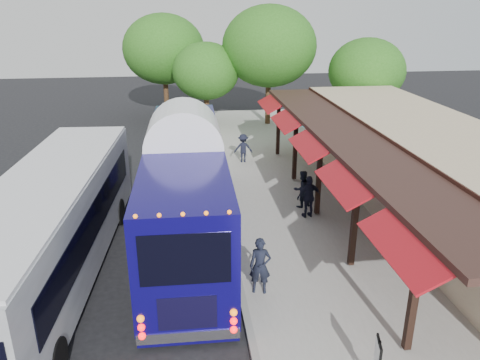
{
  "coord_description": "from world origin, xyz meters",
  "views": [
    {
      "loc": [
        -1.47,
        -12.76,
        8.21
      ],
      "look_at": [
        0.64,
        4.02,
        1.8
      ],
      "focal_mm": 35.0,
      "sensor_mm": 36.0,
      "label": 1
    }
  ],
  "objects_px": {
    "coach_bus": "(186,184)",
    "ped_a": "(260,266)",
    "ped_d": "(243,148)",
    "city_bus": "(51,225)",
    "ped_c": "(309,197)",
    "ped_b": "(302,189)",
    "sign_board": "(378,356)"
  },
  "relations": [
    {
      "from": "coach_bus",
      "to": "ped_a",
      "type": "height_order",
      "value": "coach_bus"
    },
    {
      "from": "ped_a",
      "to": "ped_d",
      "type": "bearing_deg",
      "value": 96.99
    },
    {
      "from": "city_bus",
      "to": "ped_c",
      "type": "height_order",
      "value": "city_bus"
    },
    {
      "from": "ped_b",
      "to": "coach_bus",
      "type": "bearing_deg",
      "value": 1.44
    },
    {
      "from": "city_bus",
      "to": "ped_c",
      "type": "distance_m",
      "value": 9.56
    },
    {
      "from": "coach_bus",
      "to": "ped_d",
      "type": "bearing_deg",
      "value": 69.69
    },
    {
      "from": "coach_bus",
      "to": "ped_d",
      "type": "height_order",
      "value": "coach_bus"
    },
    {
      "from": "ped_a",
      "to": "ped_b",
      "type": "bearing_deg",
      "value": 77.27
    },
    {
      "from": "ped_a",
      "to": "ped_b",
      "type": "relative_size",
      "value": 1.09
    },
    {
      "from": "ped_b",
      "to": "ped_c",
      "type": "relative_size",
      "value": 0.91
    },
    {
      "from": "coach_bus",
      "to": "ped_d",
      "type": "distance_m",
      "value": 8.77
    },
    {
      "from": "ped_c",
      "to": "sign_board",
      "type": "bearing_deg",
      "value": 73.15
    },
    {
      "from": "coach_bus",
      "to": "sign_board",
      "type": "xyz_separation_m",
      "value": [
        4.0,
        -8.0,
        -1.16
      ]
    },
    {
      "from": "ped_a",
      "to": "ped_b",
      "type": "xyz_separation_m",
      "value": [
        2.76,
        5.94,
        -0.07
      ]
    },
    {
      "from": "ped_b",
      "to": "city_bus",
      "type": "bearing_deg",
      "value": 4.88
    },
    {
      "from": "ped_b",
      "to": "ped_c",
      "type": "height_order",
      "value": "ped_c"
    },
    {
      "from": "ped_d",
      "to": "sign_board",
      "type": "xyz_separation_m",
      "value": [
        0.85,
        -16.09,
        0.06
      ]
    },
    {
      "from": "ped_c",
      "to": "ped_b",
      "type": "bearing_deg",
      "value": -100.09
    },
    {
      "from": "ped_b",
      "to": "ped_d",
      "type": "xyz_separation_m",
      "value": [
        -1.66,
        6.21,
        -0.03
      ]
    },
    {
      "from": "ped_a",
      "to": "ped_c",
      "type": "xyz_separation_m",
      "value": [
        2.78,
        4.92,
        0.0
      ]
    },
    {
      "from": "city_bus",
      "to": "ped_d",
      "type": "height_order",
      "value": "city_bus"
    },
    {
      "from": "city_bus",
      "to": "ped_c",
      "type": "relative_size",
      "value": 7.3
    },
    {
      "from": "sign_board",
      "to": "coach_bus",
      "type": "bearing_deg",
      "value": 130.09
    },
    {
      "from": "ped_a",
      "to": "ped_d",
      "type": "height_order",
      "value": "ped_a"
    },
    {
      "from": "ped_c",
      "to": "sign_board",
      "type": "height_order",
      "value": "ped_c"
    },
    {
      "from": "sign_board",
      "to": "city_bus",
      "type": "bearing_deg",
      "value": 158.42
    },
    {
      "from": "ped_a",
      "to": "ped_b",
      "type": "height_order",
      "value": "ped_a"
    },
    {
      "from": "sign_board",
      "to": "ped_d",
      "type": "bearing_deg",
      "value": 106.55
    },
    {
      "from": "city_bus",
      "to": "ped_d",
      "type": "bearing_deg",
      "value": 58.33
    },
    {
      "from": "coach_bus",
      "to": "city_bus",
      "type": "distance_m",
      "value": 4.75
    },
    {
      "from": "ped_d",
      "to": "sign_board",
      "type": "bearing_deg",
      "value": 95.57
    },
    {
      "from": "coach_bus",
      "to": "ped_b",
      "type": "distance_m",
      "value": 5.3
    }
  ]
}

